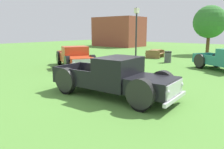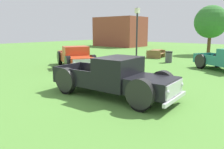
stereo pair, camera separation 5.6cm
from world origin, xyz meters
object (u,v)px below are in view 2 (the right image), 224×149
Objects in this scene: oak_tree_east at (211,22)px; pickup_truck_foreground at (120,79)px; trash_can at (169,57)px; pickup_truck_behind_right at (76,58)px; lamp_post_near at (137,36)px; picnic_table at (156,53)px.

pickup_truck_foreground is at bearing -83.13° from oak_tree_east.
pickup_truck_behind_right is at bearing -119.79° from trash_can.
pickup_truck_behind_right is at bearing -130.94° from lamp_post_near.
trash_can is at bearing 74.23° from lamp_post_near.
oak_tree_east reaches higher than pickup_truck_foreground.
lamp_post_near is 3.97m from trash_can.
trash_can reaches higher than picnic_table.
pickup_truck_behind_right is at bearing -106.49° from oak_tree_east.
pickup_truck_behind_right is 5.59× the size of trash_can.
picnic_table is at bearing 136.39° from trash_can.
oak_tree_east is (0.64, 8.51, 3.08)m from trash_can.
pickup_truck_behind_right reaches higher than picnic_table.
pickup_truck_foreground is 1.26× the size of lamp_post_near.
oak_tree_east reaches higher than pickup_truck_behind_right.
oak_tree_east reaches higher than trash_can.
picnic_table is at bearing 81.45° from pickup_truck_behind_right.
pickup_truck_foreground is at bearing -67.04° from picnic_table.
pickup_truck_behind_right is 1.00× the size of oak_tree_east.
lamp_post_near is 0.81× the size of oak_tree_east.
lamp_post_near reaches higher than picnic_table.
pickup_truck_behind_right reaches higher than trash_can.
trash_can is 9.07m from oak_tree_east.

